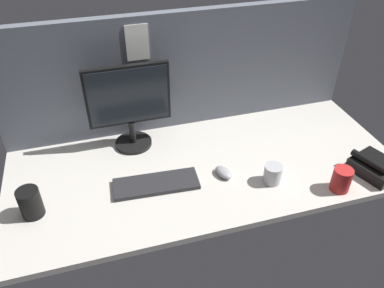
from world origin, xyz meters
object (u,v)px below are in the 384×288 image
at_px(mug_steel, 273,174).
at_px(mug_black_travel, 30,203).
at_px(monitor, 129,104).
at_px(desk_phone, 375,167).
at_px(keyboard, 156,184).
at_px(mug_red_plastic, 341,179).
at_px(mouse, 223,172).

bearing_deg(mug_steel, mug_black_travel, 174.88).
xyz_separation_m(monitor, desk_phone, (1.01, -0.52, -0.20)).
relative_size(monitor, mug_steel, 4.87).
relative_size(monitor, keyboard, 1.14).
height_order(keyboard, mug_black_travel, mug_black_travel).
relative_size(keyboard, mug_red_plastic, 3.44).
relative_size(mouse, mug_steel, 1.10).
bearing_deg(mug_red_plastic, desk_phone, 13.79).
relative_size(keyboard, mouse, 3.85).
bearing_deg(mug_black_travel, mouse, 0.60).
relative_size(mug_red_plastic, mug_black_travel, 0.85).
height_order(monitor, mug_steel, monitor).
xyz_separation_m(mug_steel, mug_black_travel, (-1.00, 0.09, 0.02)).
distance_m(keyboard, mug_steel, 0.51).
height_order(mouse, mug_red_plastic, mug_red_plastic).
height_order(monitor, mug_red_plastic, monitor).
bearing_deg(mug_steel, monitor, 140.33).
bearing_deg(desk_phone, mug_red_plastic, -166.21).
xyz_separation_m(mug_red_plastic, mug_steel, (-0.26, 0.12, -0.01)).
height_order(keyboard, mug_red_plastic, mug_red_plastic).
bearing_deg(mug_red_plastic, monitor, 144.36).
bearing_deg(mug_black_travel, keyboard, 2.89).
bearing_deg(monitor, mouse, -45.00).
bearing_deg(monitor, mug_black_travel, -142.09).
height_order(monitor, desk_phone, monitor).
distance_m(mouse, mug_steel, 0.22).
distance_m(monitor, mug_red_plastic, 1.00).
relative_size(mouse, mug_red_plastic, 0.89).
bearing_deg(mug_steel, desk_phone, -8.75).
bearing_deg(mug_red_plastic, mug_steel, 154.28).
relative_size(mug_red_plastic, desk_phone, 0.46).
relative_size(monitor, mug_black_travel, 3.36).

